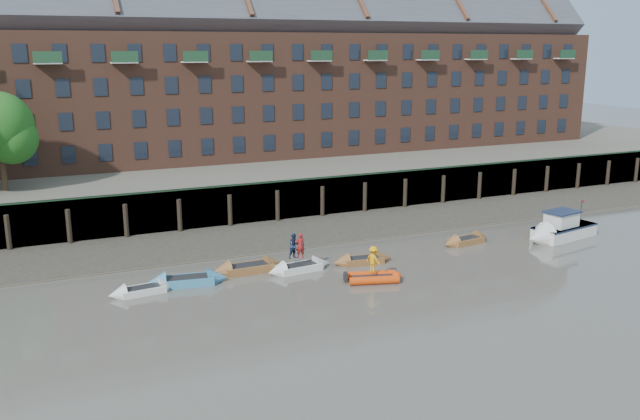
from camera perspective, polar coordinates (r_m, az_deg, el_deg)
ground at (r=37.82m, az=11.06°, el=-8.30°), size 220.00×220.00×0.00m
foreshore at (r=52.74m, az=-0.12°, el=-1.71°), size 110.00×8.00×0.50m
mud_band at (r=49.77m, az=1.46°, el=-2.65°), size 110.00×1.60×0.10m
river_wall at (r=56.27m, az=-1.92°, el=0.94°), size 110.00×1.23×3.30m
bank_terrace at (r=68.84m, az=-6.18°, el=3.23°), size 110.00×28.00×3.20m
apartment_terrace at (r=68.68m, az=-6.68°, el=12.61°), size 80.60×15.56×20.98m
rowboat_0 at (r=40.79m, az=-14.70°, el=-6.55°), size 4.05×1.56×1.14m
rowboat_1 at (r=41.63m, az=-11.14°, el=-5.86°), size 5.05×2.14×1.42m
rowboat_2 at (r=43.34m, az=-6.07°, el=-4.89°), size 4.88×1.50×1.41m
rowboat_3 at (r=43.29m, az=-1.75°, el=-4.87°), size 4.47×1.68×1.27m
rowboat_4 at (r=44.86m, az=3.62°, el=-4.24°), size 4.23×1.60×1.20m
rowboat_6 at (r=50.34m, az=12.21°, el=-2.52°), size 4.30×1.84×1.21m
rib_tender at (r=41.57m, az=4.63°, el=-5.67°), size 3.39×2.32×0.57m
motor_launch at (r=52.91m, az=19.19°, el=-1.67°), size 6.77×3.31×2.68m
person_rower_a at (r=42.92m, az=-1.68°, el=-3.01°), size 0.62×0.43×1.64m
person_rower_b at (r=42.85m, az=-2.17°, el=-3.05°), size 0.91×0.79×1.62m
person_rib_crew at (r=41.30m, az=4.52°, el=-4.17°), size 0.94×1.22×1.66m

